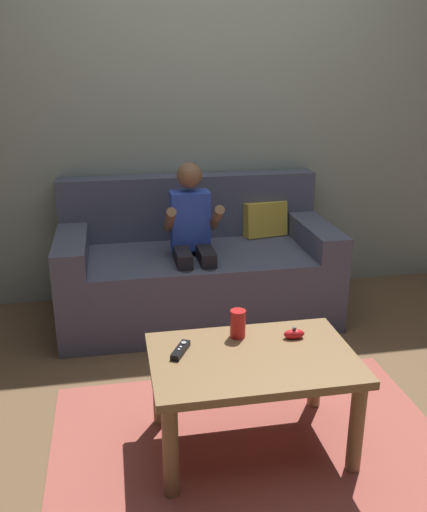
% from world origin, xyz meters
% --- Properties ---
extents(ground_plane, '(8.57, 8.57, 0.00)m').
position_xyz_m(ground_plane, '(0.00, 0.00, 0.00)').
color(ground_plane, brown).
extents(wall_back, '(4.28, 0.05, 2.50)m').
position_xyz_m(wall_back, '(0.00, 1.51, 1.25)').
color(wall_back, gray).
rests_on(wall_back, ground).
extents(couch, '(1.66, 0.80, 0.85)m').
position_xyz_m(couch, '(-0.17, 1.11, 0.30)').
color(couch, '#474C60').
rests_on(couch, ground).
extents(person_seated_on_couch, '(0.32, 0.40, 0.99)m').
position_xyz_m(person_seated_on_couch, '(-0.22, 0.93, 0.57)').
color(person_seated_on_couch, black).
rests_on(person_seated_on_couch, ground).
extents(coffee_table, '(0.82, 0.54, 0.43)m').
position_xyz_m(coffee_table, '(-0.15, -0.22, 0.35)').
color(coffee_table, brown).
rests_on(coffee_table, ground).
extents(area_rug, '(1.67, 1.15, 0.01)m').
position_xyz_m(area_rug, '(-0.15, -0.22, 0.00)').
color(area_rug, '#9E4C42').
rests_on(area_rug, ground).
extents(game_remote_black_near_edge, '(0.10, 0.14, 0.03)m').
position_xyz_m(game_remote_black_near_edge, '(-0.44, -0.14, 0.44)').
color(game_remote_black_near_edge, black).
rests_on(game_remote_black_near_edge, coffee_table).
extents(nunchuk_red, '(0.09, 0.05, 0.05)m').
position_xyz_m(nunchuk_red, '(0.05, -0.11, 0.45)').
color(nunchuk_red, red).
rests_on(nunchuk_red, coffee_table).
extents(soda_can, '(0.07, 0.07, 0.12)m').
position_xyz_m(soda_can, '(-0.18, -0.05, 0.49)').
color(soda_can, red).
rests_on(soda_can, coffee_table).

